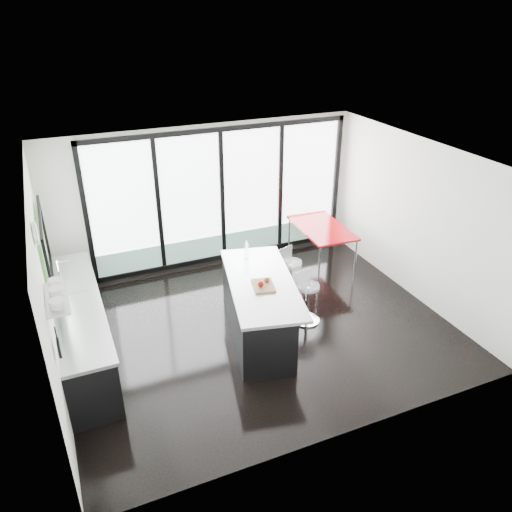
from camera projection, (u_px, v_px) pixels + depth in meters
name	position (u px, v px, depth m)	size (l,w,h in m)	color
floor	(258.00, 327.00, 8.20)	(6.00, 5.00, 0.00)	black
ceiling	(258.00, 161.00, 6.92)	(6.00, 5.00, 0.00)	white
wall_back	(221.00, 202.00, 9.73)	(6.00, 0.09, 2.80)	silver
wall_front	(347.00, 344.00, 5.51)	(6.00, 0.00, 2.80)	silver
wall_left	(46.00, 271.00, 6.67)	(0.26, 5.00, 2.80)	silver
wall_right	(417.00, 220.00, 8.60)	(0.00, 5.00, 2.80)	silver
counter_cabinets	(81.00, 328.00, 7.38)	(0.69, 3.24, 1.36)	black
island	(256.00, 307.00, 7.83)	(1.47, 2.49, 1.24)	black
bar_stool_near	(307.00, 303.00, 8.20)	(0.44, 0.44, 0.69)	silver
bar_stool_far	(290.00, 280.00, 8.84)	(0.46, 0.46, 0.73)	silver
red_table	(321.00, 245.00, 9.98)	(0.87, 1.52, 0.81)	#A90C11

